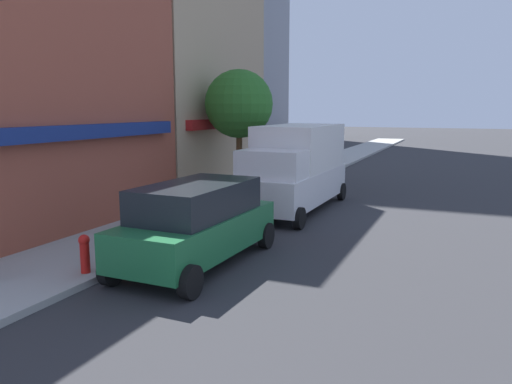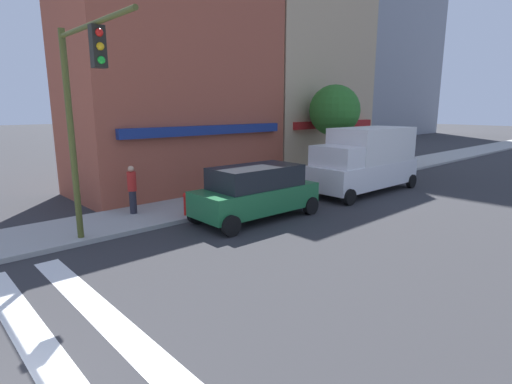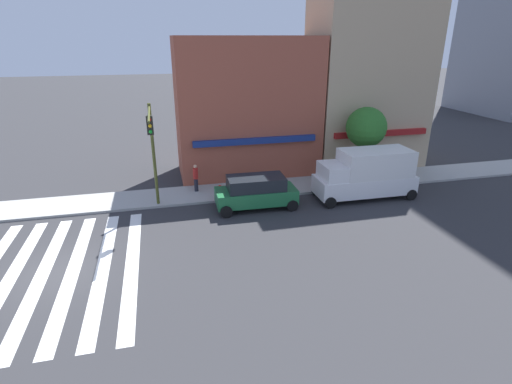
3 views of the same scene
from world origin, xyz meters
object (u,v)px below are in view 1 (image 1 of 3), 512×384
box_truck_white (295,166)px  street_tree (239,104)px  suv_green (197,222)px  fire_hydrant (85,252)px

box_truck_white → street_tree: bearing=66.7°
suv_green → street_tree: bearing=20.1°
fire_hydrant → street_tree: (10.15, 1.10, 3.19)m
street_tree → fire_hydrant: bearing=-173.8°
suv_green → street_tree: size_ratio=0.95×
suv_green → box_truck_white: (7.04, -0.00, 0.56)m
box_truck_white → street_tree: 3.78m
suv_green → street_tree: street_tree is taller
street_tree → box_truck_white: bearing=-113.9°
suv_green → box_truck_white: size_ratio=0.76×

